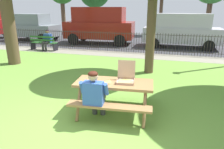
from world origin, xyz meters
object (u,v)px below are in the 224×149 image
Objects in this scene: park_bench_left at (44,43)px; parked_car_right at (182,30)px; parked_car_left at (33,27)px; adult_at_table at (95,94)px; pizza_box_open at (126,78)px; pizza_slice_on_table at (108,82)px; picnic_table_foreground at (114,89)px; parked_car_center at (100,25)px; person_on_park_bench at (47,39)px.

parked_car_right is (7.82, 3.25, 0.68)m from park_bench_left.
adult_at_table is at bearing -48.63° from parked_car_left.
park_bench_left is 4.48m from parked_car_left.
parked_car_right is (10.85, -0.00, 0.09)m from parked_car_left.
pizza_box_open is at bearing -45.04° from parked_car_left.
pizza_box_open reaches higher than pizza_slice_on_table.
adult_at_table is 0.30× the size of parked_car_left.
pizza_slice_on_table is (-0.13, -0.07, 0.18)m from picnic_table_foreground.
parked_car_center is at bearing 111.25° from picnic_table_foreground.
adult_at_table reaches higher than picnic_table_foreground.
picnic_table_foreground is at bearing 61.93° from adult_at_table.
picnic_table_foreground is at bearing -45.74° from park_bench_left.
parked_car_left reaches higher than picnic_table_foreground.
parked_car_right reaches higher than person_on_park_bench.
parked_car_right is at bearing -0.00° from parked_car_center.
adult_at_table is at bearing -118.07° from picnic_table_foreground.
person_on_park_bench is (-5.54, 6.77, 0.00)m from adult_at_table.
pizza_box_open is 0.13× the size of parked_car_left.
picnic_table_foreground is 1.21× the size of park_bench_left.
parked_car_center is (-3.54, 9.53, 0.53)m from pizza_slice_on_table.
adult_at_table is 1.00× the size of person_on_park_bench.
person_on_park_bench reaches higher than pizza_slice_on_table.
parked_car_center is at bearing 112.80° from pizza_box_open.
parked_car_center reaches higher than park_bench_left.
parked_car_right is (7.58, 3.23, 0.44)m from person_on_park_bench.
park_bench_left is (-5.77, 6.75, -0.24)m from adult_at_table.
pizza_slice_on_table is 0.06× the size of parked_car_center.
park_bench_left is at bearing 133.31° from pizza_slice_on_table.
picnic_table_foreground is 8.53m from person_on_park_bench.
adult_at_table reaches higher than pizza_slice_on_table.
park_bench_left reaches higher than picnic_table_foreground.
pizza_box_open is at bearing 25.48° from pizza_slice_on_table.
pizza_box_open is at bearing -45.24° from person_on_park_bench.
pizza_slice_on_table reaches higher than picnic_table_foreground.
adult_at_table and person_on_park_bench have the same top height.
pizza_box_open reaches higher than person_on_park_bench.
parked_car_center is at bearing 110.40° from pizza_slice_on_table.
parked_car_left is at bearing 133.83° from picnic_table_foreground.
adult_at_table is 8.88m from park_bench_left.
picnic_table_foreground is 0.38m from pizza_box_open.
parked_car_left is 5.41m from parked_car_center.
adult_at_table is 0.74× the size of park_bench_left.
parked_car_center reaches higher than person_on_park_bench.
parked_car_right reaches higher than park_bench_left.
parked_car_right is (1.51, 9.34, 0.24)m from pizza_box_open.
parked_car_left is (-3.26, 3.23, 0.35)m from person_on_park_bench.
adult_at_table is 0.26× the size of parked_car_right.
pizza_box_open is at bearing -67.20° from parked_car_center.
pizza_slice_on_table is 8.64m from park_bench_left.
park_bench_left is 0.41× the size of parked_car_left.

